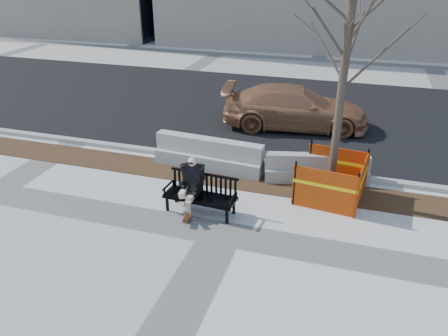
# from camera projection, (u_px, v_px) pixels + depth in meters

# --- Properties ---
(ground) EXTENTS (120.00, 120.00, 0.00)m
(ground) POSITION_uv_depth(u_px,v_px,m) (222.00, 233.00, 9.76)
(ground) COLOR beige
(ground) RESTS_ON ground
(mulch_strip) EXTENTS (40.00, 1.20, 0.02)m
(mulch_strip) POSITION_uv_depth(u_px,v_px,m) (251.00, 181.00, 11.99)
(mulch_strip) COLOR #47301C
(mulch_strip) RESTS_ON ground
(asphalt_street) EXTENTS (60.00, 10.40, 0.01)m
(asphalt_street) POSITION_uv_depth(u_px,v_px,m) (290.00, 111.00, 17.31)
(asphalt_street) COLOR black
(asphalt_street) RESTS_ON ground
(curb) EXTENTS (60.00, 0.25, 0.12)m
(curb) POSITION_uv_depth(u_px,v_px,m) (259.00, 165.00, 12.78)
(curb) COLOR #9E9B93
(curb) RESTS_ON ground
(bench) EXTENTS (1.79, 0.74, 0.94)m
(bench) POSITION_uv_depth(u_px,v_px,m) (201.00, 212.00, 10.56)
(bench) COLOR black
(bench) RESTS_ON ground
(seated_man) EXTENTS (0.63, 0.99, 1.33)m
(seated_man) POSITION_uv_depth(u_px,v_px,m) (192.00, 209.00, 10.68)
(seated_man) COLOR black
(seated_man) RESTS_ON ground
(tree_fence) EXTENTS (2.60, 2.60, 5.83)m
(tree_fence) POSITION_uv_depth(u_px,v_px,m) (329.00, 197.00, 11.21)
(tree_fence) COLOR #E74A0C
(tree_fence) RESTS_ON ground
(sedan) EXTENTS (5.30, 2.82, 1.46)m
(sedan) POSITION_uv_depth(u_px,v_px,m) (294.00, 127.00, 15.77)
(sedan) COLOR #A46B44
(sedan) RESTS_ON ground
(jersey_barrier_left) EXTENTS (3.24, 0.89, 0.92)m
(jersey_barrier_left) POSITION_uv_depth(u_px,v_px,m) (209.00, 168.00, 12.75)
(jersey_barrier_left) COLOR #ACA9A1
(jersey_barrier_left) RESTS_ON ground
(jersey_barrier_right) EXTENTS (2.81, 1.18, 0.79)m
(jersey_barrier_right) POSITION_uv_depth(u_px,v_px,m) (315.00, 181.00, 12.02)
(jersey_barrier_right) COLOR gray
(jersey_barrier_right) RESTS_ON ground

